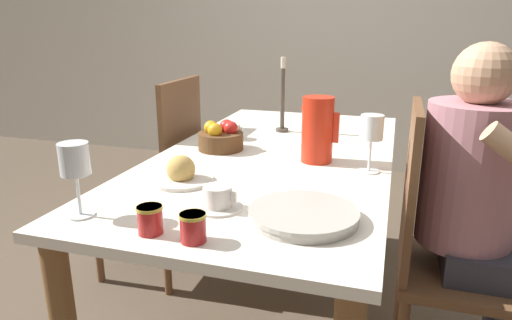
{
  "coord_description": "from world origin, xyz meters",
  "views": [
    {
      "loc": [
        0.43,
        -1.66,
        1.23
      ],
      "look_at": [
        0.0,
        -0.26,
        0.78
      ],
      "focal_mm": 32.0,
      "sensor_mm": 36.0,
      "label": 1
    }
  ],
  "objects_px": {
    "bread_plate": "(181,173)",
    "jam_jar_amber": "(193,226)",
    "serving_tray": "(303,215)",
    "candlestick_tall": "(282,103)",
    "red_pitcher": "(318,129)",
    "teacup_near_person": "(218,199)",
    "chair_person_side": "(441,249)",
    "teacup_across": "(231,132)",
    "wine_glass_water": "(372,130)",
    "jam_jar_red": "(150,218)",
    "fruit_bowl": "(221,138)",
    "chair_opposite": "(162,177)",
    "wine_glass_juice": "(75,163)",
    "person_seated": "(479,197)"
  },
  "relations": [
    {
      "from": "bread_plate",
      "to": "jam_jar_amber",
      "type": "bearing_deg",
      "value": -60.17
    },
    {
      "from": "serving_tray",
      "to": "candlestick_tall",
      "type": "height_order",
      "value": "candlestick_tall"
    },
    {
      "from": "red_pitcher",
      "to": "teacup_near_person",
      "type": "xyz_separation_m",
      "value": [
        -0.18,
        -0.53,
        -0.09
      ]
    },
    {
      "from": "chair_person_side",
      "to": "bread_plate",
      "type": "relative_size",
      "value": 4.81
    },
    {
      "from": "chair_person_side",
      "to": "teacup_across",
      "type": "distance_m",
      "value": 0.98
    },
    {
      "from": "red_pitcher",
      "to": "jam_jar_amber",
      "type": "bearing_deg",
      "value": -102.64
    },
    {
      "from": "chair_person_side",
      "to": "wine_glass_water",
      "type": "height_order",
      "value": "chair_person_side"
    },
    {
      "from": "chair_person_side",
      "to": "wine_glass_water",
      "type": "relative_size",
      "value": 4.91
    },
    {
      "from": "serving_tray",
      "to": "red_pitcher",
      "type": "bearing_deg",
      "value": 96.38
    },
    {
      "from": "chair_person_side",
      "to": "bread_plate",
      "type": "bearing_deg",
      "value": -74.9
    },
    {
      "from": "chair_person_side",
      "to": "teacup_across",
      "type": "relative_size",
      "value": 7.18
    },
    {
      "from": "wine_glass_water",
      "to": "jam_jar_red",
      "type": "distance_m",
      "value": 0.81
    },
    {
      "from": "serving_tray",
      "to": "teacup_near_person",
      "type": "bearing_deg",
      "value": 178.08
    },
    {
      "from": "bread_plate",
      "to": "wine_glass_water",
      "type": "bearing_deg",
      "value": 26.3
    },
    {
      "from": "red_pitcher",
      "to": "teacup_across",
      "type": "height_order",
      "value": "red_pitcher"
    },
    {
      "from": "teacup_near_person",
      "to": "fruit_bowl",
      "type": "height_order",
      "value": "fruit_bowl"
    },
    {
      "from": "wine_glass_water",
      "to": "bread_plate",
      "type": "bearing_deg",
      "value": -153.7
    },
    {
      "from": "jam_jar_amber",
      "to": "fruit_bowl",
      "type": "height_order",
      "value": "fruit_bowl"
    },
    {
      "from": "chair_opposite",
      "to": "jam_jar_red",
      "type": "xyz_separation_m",
      "value": [
        0.51,
        -0.96,
        0.26
      ]
    },
    {
      "from": "chair_person_side",
      "to": "fruit_bowl",
      "type": "xyz_separation_m",
      "value": [
        -0.85,
        0.18,
        0.27
      ]
    },
    {
      "from": "wine_glass_juice",
      "to": "bread_plate",
      "type": "xyz_separation_m",
      "value": [
        0.14,
        0.33,
        -0.12
      ]
    },
    {
      "from": "wine_glass_water",
      "to": "teacup_across",
      "type": "bearing_deg",
      "value": 153.79
    },
    {
      "from": "serving_tray",
      "to": "chair_person_side",
      "type": "bearing_deg",
      "value": 46.04
    },
    {
      "from": "person_seated",
      "to": "teacup_near_person",
      "type": "relative_size",
      "value": 8.6
    },
    {
      "from": "bread_plate",
      "to": "jam_jar_amber",
      "type": "distance_m",
      "value": 0.43
    },
    {
      "from": "person_seated",
      "to": "teacup_near_person",
      "type": "xyz_separation_m",
      "value": [
        -0.73,
        -0.42,
        0.07
      ]
    },
    {
      "from": "person_seated",
      "to": "candlestick_tall",
      "type": "xyz_separation_m",
      "value": [
        -0.78,
        0.54,
        0.17
      ]
    },
    {
      "from": "chair_person_side",
      "to": "wine_glass_juice",
      "type": "distance_m",
      "value": 1.17
    },
    {
      "from": "wine_glass_water",
      "to": "person_seated",
      "type": "bearing_deg",
      "value": -5.58
    },
    {
      "from": "wine_glass_water",
      "to": "chair_person_side",
      "type": "bearing_deg",
      "value": -13.16
    },
    {
      "from": "serving_tray",
      "to": "teacup_across",
      "type": "bearing_deg",
      "value": 122.1
    },
    {
      "from": "chair_opposite",
      "to": "red_pitcher",
      "type": "bearing_deg",
      "value": -107.4
    },
    {
      "from": "chair_opposite",
      "to": "candlestick_tall",
      "type": "distance_m",
      "value": 0.68
    },
    {
      "from": "person_seated",
      "to": "wine_glass_water",
      "type": "height_order",
      "value": "person_seated"
    },
    {
      "from": "person_seated",
      "to": "teacup_across",
      "type": "relative_size",
      "value": 8.6
    },
    {
      "from": "red_pitcher",
      "to": "bread_plate",
      "type": "relative_size",
      "value": 1.18
    },
    {
      "from": "teacup_near_person",
      "to": "teacup_across",
      "type": "distance_m",
      "value": 0.79
    },
    {
      "from": "jam_jar_amber",
      "to": "jam_jar_red",
      "type": "xyz_separation_m",
      "value": [
        -0.12,
        0.01,
        0.0
      ]
    },
    {
      "from": "person_seated",
      "to": "jam_jar_amber",
      "type": "relative_size",
      "value": 16.74
    },
    {
      "from": "wine_glass_juice",
      "to": "jam_jar_red",
      "type": "distance_m",
      "value": 0.26
    },
    {
      "from": "candlestick_tall",
      "to": "serving_tray",
      "type": "bearing_deg",
      "value": -72.81
    },
    {
      "from": "bread_plate",
      "to": "candlestick_tall",
      "type": "height_order",
      "value": "candlestick_tall"
    },
    {
      "from": "wine_glass_juice",
      "to": "serving_tray",
      "type": "distance_m",
      "value": 0.61
    },
    {
      "from": "person_seated",
      "to": "wine_glass_water",
      "type": "bearing_deg",
      "value": -95.58
    },
    {
      "from": "wine_glass_juice",
      "to": "candlestick_tall",
      "type": "distance_m",
      "value": 1.15
    },
    {
      "from": "bread_plate",
      "to": "jam_jar_red",
      "type": "height_order",
      "value": "bread_plate"
    },
    {
      "from": "wine_glass_water",
      "to": "chair_opposite",
      "type": "bearing_deg",
      "value": 162.06
    },
    {
      "from": "wine_glass_juice",
      "to": "teacup_across",
      "type": "bearing_deg",
      "value": 84.24
    },
    {
      "from": "candlestick_tall",
      "to": "jam_jar_red",
      "type": "bearing_deg",
      "value": -92.06
    },
    {
      "from": "chair_person_side",
      "to": "wine_glass_juice",
      "type": "height_order",
      "value": "chair_person_side"
    }
  ]
}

